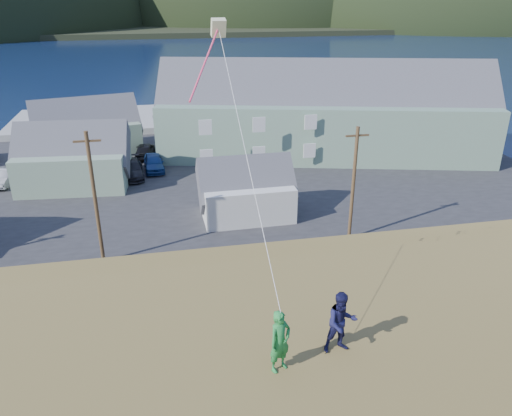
{
  "coord_description": "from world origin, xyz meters",
  "views": [
    {
      "loc": [
        -0.47,
        -28.3,
        16.27
      ],
      "look_at": [
        2.94,
        -11.46,
        8.8
      ],
      "focal_mm": 35.0,
      "sensor_mm": 36.0,
      "label": 1
    }
  ],
  "objects_px": {
    "shed_palegreen_near": "(73,158)",
    "kite_flyer_navy": "(341,323)",
    "wharf": "(114,120)",
    "kite_flyer_green": "(280,341)",
    "shed_palegreen_far": "(87,128)",
    "shed_white": "(246,190)",
    "lodge": "(324,112)"
  },
  "relations": [
    {
      "from": "wharf",
      "to": "shed_white",
      "type": "height_order",
      "value": "shed_white"
    },
    {
      "from": "wharf",
      "to": "kite_flyer_green",
      "type": "xyz_separation_m",
      "value": [
        8.17,
        -58.33,
        7.63
      ]
    },
    {
      "from": "shed_palegreen_far",
      "to": "kite_flyer_green",
      "type": "distance_m",
      "value": 46.28
    },
    {
      "from": "wharf",
      "to": "kite_flyer_navy",
      "type": "height_order",
      "value": "kite_flyer_navy"
    },
    {
      "from": "shed_white",
      "to": "shed_palegreen_far",
      "type": "bearing_deg",
      "value": 123.98
    },
    {
      "from": "lodge",
      "to": "kite_flyer_green",
      "type": "relative_size",
      "value": 20.25
    },
    {
      "from": "wharf",
      "to": "shed_palegreen_far",
      "type": "bearing_deg",
      "value": -97.84
    },
    {
      "from": "lodge",
      "to": "shed_palegreen_far",
      "type": "xyz_separation_m",
      "value": [
        -24.69,
        5.41,
        -1.83
      ]
    },
    {
      "from": "wharf",
      "to": "shed_palegreen_far",
      "type": "xyz_separation_m",
      "value": [
        -1.85,
        -13.46,
        2.37
      ]
    },
    {
      "from": "shed_palegreen_near",
      "to": "shed_palegreen_far",
      "type": "distance_m",
      "value": 10.16
    },
    {
      "from": "shed_palegreen_near",
      "to": "kite_flyer_navy",
      "type": "xyz_separation_m",
      "value": [
        11.95,
        -34.32,
        5.44
      ]
    },
    {
      "from": "kite_flyer_green",
      "to": "kite_flyer_navy",
      "type": "distance_m",
      "value": 1.84
    },
    {
      "from": "shed_palegreen_far",
      "to": "kite_flyer_navy",
      "type": "relative_size",
      "value": 6.64
    },
    {
      "from": "shed_white",
      "to": "kite_flyer_navy",
      "type": "distance_m",
      "value": 25.55
    },
    {
      "from": "lodge",
      "to": "kite_flyer_navy",
      "type": "height_order",
      "value": "lodge"
    },
    {
      "from": "wharf",
      "to": "kite_flyer_navy",
      "type": "distance_m",
      "value": 59.28
    },
    {
      "from": "lodge",
      "to": "kite_flyer_navy",
      "type": "xyz_separation_m",
      "value": [
        -12.86,
        -39.07,
        3.46
      ]
    },
    {
      "from": "shed_palegreen_near",
      "to": "shed_palegreen_far",
      "type": "height_order",
      "value": "shed_palegreen_far"
    },
    {
      "from": "shed_palegreen_near",
      "to": "kite_flyer_green",
      "type": "height_order",
      "value": "kite_flyer_green"
    },
    {
      "from": "wharf",
      "to": "kite_flyer_green",
      "type": "relative_size",
      "value": 14.77
    },
    {
      "from": "lodge",
      "to": "shed_palegreen_near",
      "type": "relative_size",
      "value": 3.49
    },
    {
      "from": "wharf",
      "to": "shed_palegreen_far",
      "type": "relative_size",
      "value": 2.15
    },
    {
      "from": "shed_white",
      "to": "kite_flyer_navy",
      "type": "height_order",
      "value": "kite_flyer_navy"
    },
    {
      "from": "lodge",
      "to": "kite_flyer_green",
      "type": "xyz_separation_m",
      "value": [
        -14.66,
        -39.47,
        3.43
      ]
    },
    {
      "from": "wharf",
      "to": "shed_palegreen_near",
      "type": "bearing_deg",
      "value": -94.79
    },
    {
      "from": "shed_palegreen_near",
      "to": "shed_palegreen_far",
      "type": "relative_size",
      "value": 0.85
    },
    {
      "from": "shed_palegreen_near",
      "to": "kite_flyer_navy",
      "type": "height_order",
      "value": "kite_flyer_navy"
    },
    {
      "from": "lodge",
      "to": "shed_palegreen_near",
      "type": "height_order",
      "value": "lodge"
    },
    {
      "from": "shed_white",
      "to": "shed_palegreen_near",
      "type": "bearing_deg",
      "value": 144.58
    },
    {
      "from": "shed_white",
      "to": "kite_flyer_navy",
      "type": "relative_size",
      "value": 4.06
    },
    {
      "from": "wharf",
      "to": "shed_white",
      "type": "bearing_deg",
      "value": -70.28
    },
    {
      "from": "shed_palegreen_near",
      "to": "kite_flyer_green",
      "type": "xyz_separation_m",
      "value": [
        10.15,
        -34.72,
        5.41
      ]
    }
  ]
}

